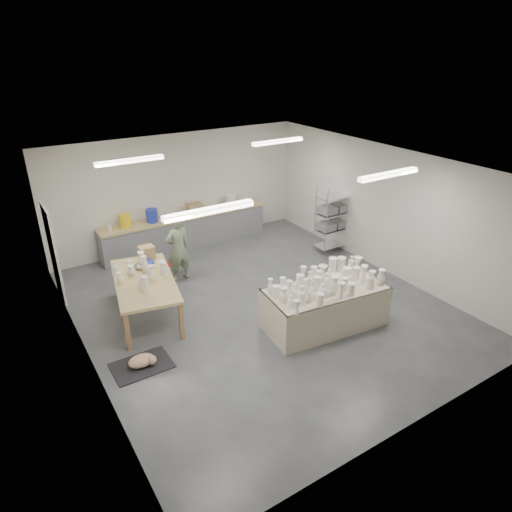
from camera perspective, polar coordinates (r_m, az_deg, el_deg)
room at (r=8.89m, az=-0.48°, el=5.19°), size 8.00×8.02×3.00m
back_counter at (r=12.49m, az=-8.81°, el=3.26°), size 4.60×0.60×1.24m
wire_shelf at (r=12.15m, az=9.61°, el=4.75°), size 0.88×0.48×1.80m
drying_table at (r=9.02m, az=8.59°, el=-6.02°), size 2.46×1.36×1.19m
work_table at (r=9.43m, az=-13.84°, el=-2.45°), size 1.55×2.42×1.21m
rug at (r=8.38m, az=-14.07°, el=-13.13°), size 1.00×0.70×0.02m
cat at (r=8.31m, az=-13.97°, el=-12.55°), size 0.49×0.37×0.19m
potter at (r=10.60m, az=-9.73°, el=0.95°), size 0.62×0.44×1.61m
red_stool at (r=11.04m, az=-10.10°, el=-0.88°), size 0.41×0.41×0.35m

